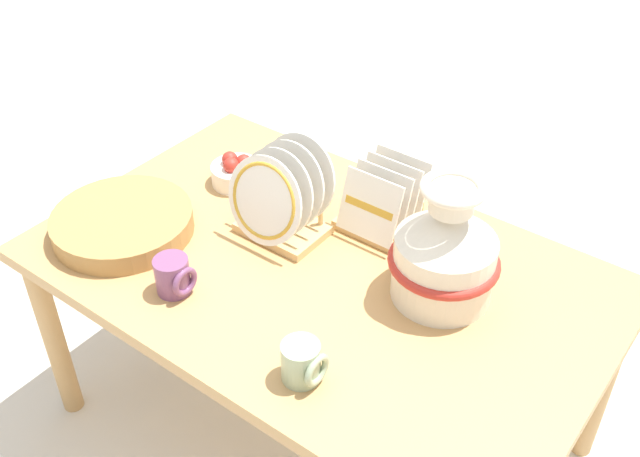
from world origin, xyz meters
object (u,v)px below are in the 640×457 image
ceramic_vase (445,251)px  wicker_charger_stack (123,223)px  mug_plum_glaze (174,276)px  mug_sage_glaze (303,363)px  dish_rack_square_plates (383,210)px  dish_rack_round_plates (279,202)px  fruit_bowl (236,172)px

ceramic_vase → wicker_charger_stack: 0.79m
mug_plum_glaze → mug_sage_glaze: bearing=-4.4°
mug_plum_glaze → ceramic_vase: bearing=36.0°
dish_rack_square_plates → dish_rack_round_plates: bearing=-138.3°
dish_rack_round_plates → dish_rack_square_plates: (0.19, 0.17, -0.04)m
mug_sage_glaze → mug_plum_glaze: same height
dish_rack_round_plates → mug_plum_glaze: bearing=-100.4°
wicker_charger_stack → mug_sage_glaze: mug_sage_glaze is taller
ceramic_vase → dish_rack_square_plates: size_ratio=1.43×
ceramic_vase → wicker_charger_stack: size_ratio=0.86×
ceramic_vase → mug_plum_glaze: 0.59m
mug_sage_glaze → wicker_charger_stack: bearing=170.7°
dish_rack_round_plates → fruit_bowl: dish_rack_round_plates is taller
dish_rack_round_plates → mug_sage_glaze: size_ratio=2.68×
ceramic_vase → mug_sage_glaze: size_ratio=3.39×
mug_sage_glaze → dish_rack_square_plates: bearing=105.7°
dish_rack_round_plates → dish_rack_square_plates: dish_rack_round_plates is taller
dish_rack_round_plates → wicker_charger_stack: dish_rack_round_plates is taller
ceramic_vase → fruit_bowl: size_ratio=2.19×
dish_rack_square_plates → wicker_charger_stack: dish_rack_square_plates is taller
wicker_charger_stack → dish_rack_round_plates: bearing=35.8°
wicker_charger_stack → mug_plum_glaze: bearing=-16.2°
dish_rack_square_plates → wicker_charger_stack: size_ratio=0.60×
mug_sage_glaze → fruit_bowl: same height
dish_rack_round_plates → mug_sage_glaze: dish_rack_round_plates is taller
ceramic_vase → wicker_charger_stack: bearing=-159.8°
dish_rack_square_plates → mug_sage_glaze: size_ratio=2.36×
mug_sage_glaze → ceramic_vase: bearing=76.1°
wicker_charger_stack → ceramic_vase: bearing=20.2°
mug_sage_glaze → fruit_bowl: (-0.56, 0.43, -0.01)m
dish_rack_round_plates → mug_sage_glaze: 0.47m
mug_sage_glaze → mug_plum_glaze: (-0.38, 0.03, 0.00)m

